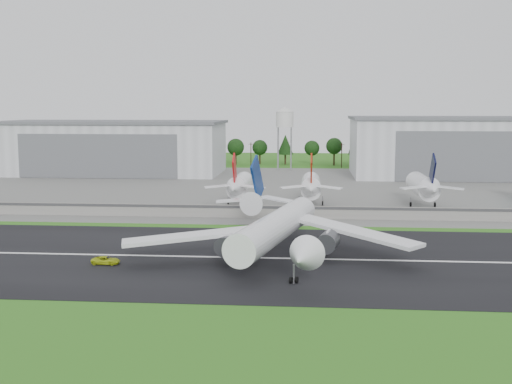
# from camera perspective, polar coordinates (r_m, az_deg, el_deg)

# --- Properties ---
(ground) EXTENTS (600.00, 600.00, 0.00)m
(ground) POSITION_cam_1_polar(r_m,az_deg,el_deg) (115.08, 1.36, -7.10)
(ground) COLOR #306C19
(ground) RESTS_ON ground
(runway) EXTENTS (320.00, 60.00, 0.10)m
(runway) POSITION_cam_1_polar(r_m,az_deg,el_deg) (124.75, 1.64, -5.92)
(runway) COLOR black
(runway) RESTS_ON ground
(runway_centerline) EXTENTS (220.00, 1.00, 0.02)m
(runway_centerline) POSITION_cam_1_polar(r_m,az_deg,el_deg) (124.74, 1.64, -5.89)
(runway_centerline) COLOR white
(runway_centerline) RESTS_ON runway
(apron) EXTENTS (320.00, 150.00, 0.10)m
(apron) POSITION_cam_1_polar(r_m,az_deg,el_deg) (233.05, 3.14, 0.38)
(apron) COLOR slate
(apron) RESTS_ON ground
(blast_fence) EXTENTS (240.00, 0.61, 3.50)m
(blast_fence) POSITION_cam_1_polar(r_m,az_deg,el_deg) (168.49, 2.49, -1.78)
(blast_fence) COLOR gray
(blast_fence) RESTS_ON ground
(hangar_west) EXTENTS (97.00, 44.00, 23.20)m
(hangar_west) POSITION_cam_1_polar(r_m,az_deg,el_deg) (289.86, -12.63, 3.91)
(hangar_west) COLOR silver
(hangar_west) RESTS_ON ground
(hangar_east) EXTENTS (102.00, 47.00, 25.20)m
(hangar_east) POSITION_cam_1_polar(r_m,az_deg,el_deg) (284.88, 18.72, 3.84)
(hangar_east) COLOR silver
(hangar_east) RESTS_ON ground
(water_tower) EXTENTS (8.40, 8.40, 29.40)m
(water_tower) POSITION_cam_1_polar(r_m,az_deg,el_deg) (296.40, 2.57, 6.66)
(water_tower) COLOR #99999E
(water_tower) RESTS_ON ground
(utility_poles) EXTENTS (230.00, 3.00, 12.00)m
(utility_poles) POSITION_cam_1_polar(r_m,az_deg,el_deg) (312.57, 3.57, 2.19)
(utility_poles) COLOR black
(utility_poles) RESTS_ON ground
(treeline) EXTENTS (320.00, 16.00, 22.00)m
(treeline) POSITION_cam_1_polar(r_m,az_deg,el_deg) (327.50, 3.63, 2.44)
(treeline) COLOR black
(treeline) RESTS_ON ground
(main_airliner) EXTENTS (55.90, 58.81, 18.17)m
(main_airliner) POSITION_cam_1_polar(r_m,az_deg,el_deg) (123.28, 1.81, -3.78)
(main_airliner) COLOR white
(main_airliner) RESTS_ON runway
(ground_vehicle) EXTENTS (5.27, 2.46, 1.46)m
(ground_vehicle) POSITION_cam_1_polar(r_m,az_deg,el_deg) (123.07, -13.21, -5.93)
(ground_vehicle) COLOR #AFC016
(ground_vehicle) RESTS_ON runway
(parked_jet_red_a) EXTENTS (7.36, 31.29, 16.63)m
(parked_jet_red_a) POSITION_cam_1_polar(r_m,az_deg,el_deg) (190.23, -1.51, 0.61)
(parked_jet_red_a) COLOR white
(parked_jet_red_a) RESTS_ON ground
(parked_jet_red_b) EXTENTS (7.36, 31.29, 16.70)m
(parked_jet_red_b) POSITION_cam_1_polar(r_m,az_deg,el_deg) (189.10, 4.91, 0.56)
(parked_jet_red_b) COLOR white
(parked_jet_red_b) RESTS_ON ground
(parked_jet_navy) EXTENTS (7.36, 31.29, 16.88)m
(parked_jet_navy) POSITION_cam_1_polar(r_m,az_deg,el_deg) (192.00, 14.72, 0.50)
(parked_jet_navy) COLOR white
(parked_jet_navy) RESTS_ON ground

